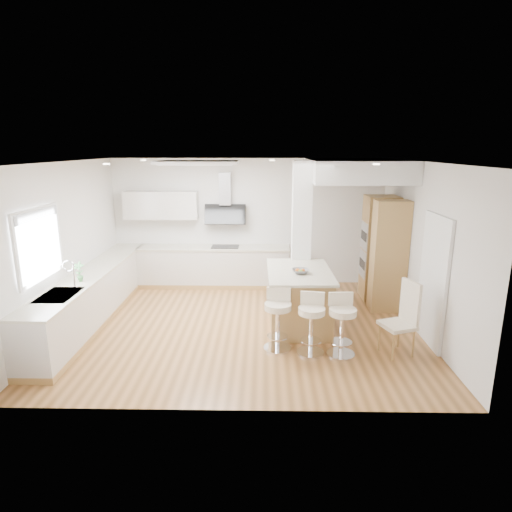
{
  "coord_description": "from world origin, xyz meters",
  "views": [
    {
      "loc": [
        0.35,
        -6.95,
        3.03
      ],
      "look_at": [
        0.21,
        0.4,
        1.15
      ],
      "focal_mm": 30.0,
      "sensor_mm": 36.0,
      "label": 1
    }
  ],
  "objects_px": {
    "peninsula": "(299,297)",
    "bar_stool_b": "(311,320)",
    "dining_chair": "(404,315)",
    "bar_stool_a": "(278,316)",
    "bar_stool_c": "(342,322)"
  },
  "relations": [
    {
      "from": "peninsula",
      "to": "bar_stool_b",
      "type": "bearing_deg",
      "value": -85.24
    },
    {
      "from": "bar_stool_b",
      "to": "dining_chair",
      "type": "height_order",
      "value": "dining_chair"
    },
    {
      "from": "bar_stool_a",
      "to": "dining_chair",
      "type": "relative_size",
      "value": 0.84
    },
    {
      "from": "bar_stool_a",
      "to": "bar_stool_c",
      "type": "relative_size",
      "value": 1.01
    },
    {
      "from": "bar_stool_a",
      "to": "bar_stool_c",
      "type": "height_order",
      "value": "bar_stool_a"
    },
    {
      "from": "bar_stool_a",
      "to": "bar_stool_b",
      "type": "relative_size",
      "value": 1.02
    },
    {
      "from": "bar_stool_c",
      "to": "peninsula",
      "type": "bearing_deg",
      "value": 112.4
    },
    {
      "from": "bar_stool_a",
      "to": "dining_chair",
      "type": "height_order",
      "value": "dining_chair"
    },
    {
      "from": "bar_stool_a",
      "to": "bar_stool_b",
      "type": "distance_m",
      "value": 0.51
    },
    {
      "from": "bar_stool_b",
      "to": "dining_chair",
      "type": "bearing_deg",
      "value": 9.65
    },
    {
      "from": "peninsula",
      "to": "bar_stool_a",
      "type": "xyz_separation_m",
      "value": [
        -0.39,
        -0.94,
        0.03
      ]
    },
    {
      "from": "bar_stool_c",
      "to": "dining_chair",
      "type": "distance_m",
      "value": 0.93
    },
    {
      "from": "bar_stool_c",
      "to": "dining_chair",
      "type": "relative_size",
      "value": 0.83
    },
    {
      "from": "bar_stool_c",
      "to": "dining_chair",
      "type": "height_order",
      "value": "dining_chair"
    },
    {
      "from": "bar_stool_c",
      "to": "dining_chair",
      "type": "bearing_deg",
      "value": 0.54
    }
  ]
}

